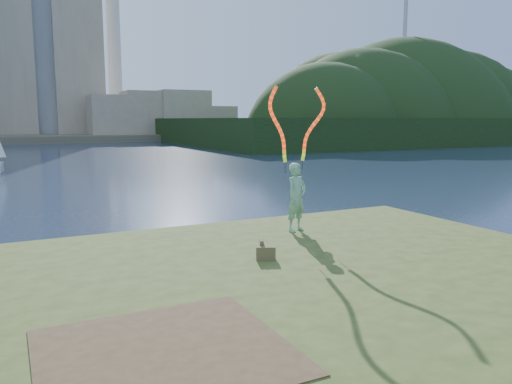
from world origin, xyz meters
TOP-DOWN VIEW (x-y plane):
  - ground at (0.00, 0.00)m, footprint 320.00×320.00m
  - grassy_knoll at (0.00, -2.30)m, footprint 20.00×18.00m
  - dirt_patch at (-2.20, -3.20)m, footprint 3.20×3.00m
  - far_shore at (0.00, 95.00)m, footprint 320.00×40.00m
  - wooded_hill at (59.57, 59.96)m, footprint 78.00×50.00m
  - woman_with_ribbons at (3.11, 2.25)m, footprint 2.03×0.83m
  - canvas_bag at (1.05, 0.13)m, footprint 0.50×0.56m

SIDE VIEW (x-z plane):
  - ground at x=0.00m, z-range 0.00..0.00m
  - wooded_hill at x=59.57m, z-range -31.34..31.66m
  - grassy_knoll at x=0.00m, z-range -0.06..0.74m
  - far_shore at x=0.00m, z-range 0.00..1.20m
  - dirt_patch at x=-2.20m, z-range 0.80..0.82m
  - canvas_bag at x=1.05m, z-range 0.76..1.16m
  - woman_with_ribbons at x=3.11m, z-range 0.08..4.31m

